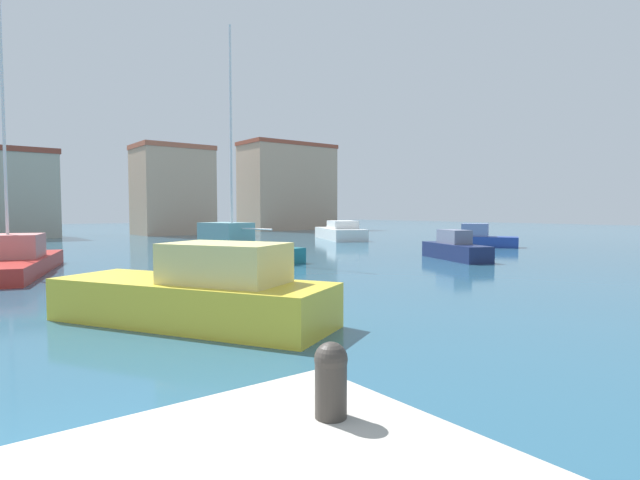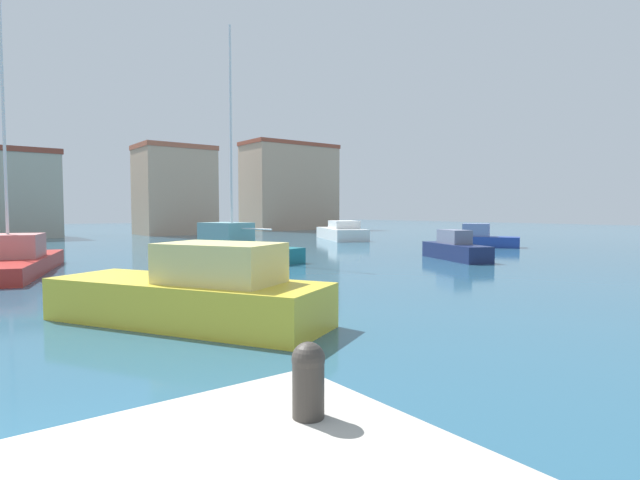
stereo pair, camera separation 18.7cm
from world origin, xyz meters
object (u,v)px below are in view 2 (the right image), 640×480
at_px(motorboat_navy_distant_north, 455,249).
at_px(motorboat_white_far_left, 341,232).
at_px(sailboat_teal_distant_east, 230,247).
at_px(motorboat_yellow_far_right, 193,294).
at_px(sailboat_red_inner_mooring, 9,260).
at_px(mooring_bollard, 308,377).
at_px(motorboat_blue_outer_mooring, 479,239).

relative_size(motorboat_navy_distant_north, motorboat_white_far_left, 0.59).
bearing_deg(motorboat_white_far_left, sailboat_teal_distant_east, -146.99).
bearing_deg(sailboat_teal_distant_east, motorboat_yellow_far_right, -120.26).
relative_size(sailboat_red_inner_mooring, motorboat_navy_distant_north, 2.44).
bearing_deg(motorboat_navy_distant_north, sailboat_red_inner_mooring, 159.52).
distance_m(mooring_bollard, motorboat_white_far_left, 41.13).
height_order(motorboat_navy_distant_north, motorboat_yellow_far_right, motorboat_yellow_far_right).
bearing_deg(motorboat_yellow_far_right, sailboat_red_inner_mooring, 100.08).
xyz_separation_m(sailboat_red_inner_mooring, motorboat_yellow_far_right, (2.33, -13.12, 0.12)).
relative_size(motorboat_white_far_left, motorboat_yellow_far_right, 1.26).
height_order(motorboat_white_far_left, sailboat_teal_distant_east, sailboat_teal_distant_east).
bearing_deg(motorboat_white_far_left, motorboat_yellow_far_right, -135.41).
height_order(mooring_bollard, sailboat_teal_distant_east, sailboat_teal_distant_east).
bearing_deg(motorboat_white_far_left, motorboat_navy_distant_north, -111.39).
bearing_deg(mooring_bollard, motorboat_white_far_left, 50.00).
relative_size(motorboat_blue_outer_mooring, sailboat_teal_distant_east, 0.45).
relative_size(motorboat_navy_distant_north, sailboat_teal_distant_east, 0.42).
bearing_deg(motorboat_blue_outer_mooring, motorboat_yellow_far_right, -157.53).
xyz_separation_m(mooring_bollard, motorboat_navy_distant_north, (19.47, 13.73, -0.81)).
relative_size(sailboat_red_inner_mooring, motorboat_yellow_far_right, 1.82).
relative_size(mooring_bollard, sailboat_teal_distant_east, 0.05).
relative_size(motorboat_white_far_left, sailboat_teal_distant_east, 0.72).
height_order(motorboat_navy_distant_north, motorboat_white_far_left, motorboat_white_far_left).
bearing_deg(motorboat_yellow_far_right, motorboat_navy_distant_north, 19.06).
bearing_deg(motorboat_blue_outer_mooring, sailboat_red_inner_mooring, 175.15).
bearing_deg(sailboat_red_inner_mooring, motorboat_blue_outer_mooring, -4.85).
height_order(sailboat_red_inner_mooring, sailboat_teal_distant_east, sailboat_red_inner_mooring).
xyz_separation_m(sailboat_red_inner_mooring, motorboat_navy_distant_north, (19.36, -7.23, 0.01)).
bearing_deg(motorboat_navy_distant_north, sailboat_teal_distant_east, 143.06).
distance_m(mooring_bollard, motorboat_blue_outer_mooring, 33.91).
bearing_deg(sailboat_teal_distant_east, mooring_bollard, -115.68).
bearing_deg(motorboat_blue_outer_mooring, sailboat_teal_distant_east, 172.94).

